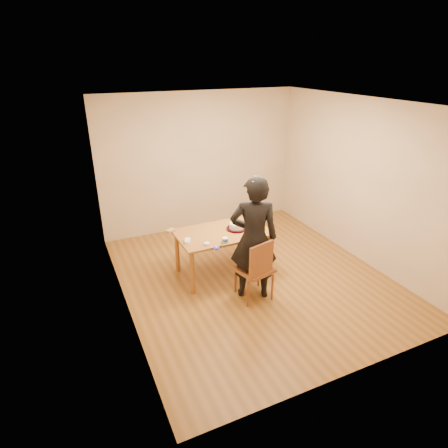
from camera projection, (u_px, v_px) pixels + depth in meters
name	position (u px, v px, depth m)	size (l,w,h in m)	color
room_shell	(245.00, 191.00, 5.80)	(4.00, 4.50, 2.70)	brown
dining_table	(223.00, 233.00, 5.88)	(1.45, 0.86, 0.04)	brown
dining_chair	(254.00, 269.00, 5.41)	(0.47, 0.47, 0.04)	brown
cake_plate	(236.00, 229.00, 5.95)	(0.32, 0.32, 0.02)	#B80C35
cake	(237.00, 226.00, 5.93)	(0.23, 0.23, 0.07)	white
frosting_dome	(237.00, 223.00, 5.91)	(0.23, 0.23, 0.03)	white
frosting_tub	(225.00, 240.00, 5.52)	(0.08, 0.08, 0.07)	white
frosting_lid	(216.00, 248.00, 5.37)	(0.10, 0.10, 0.01)	#281BB3
frosting_dollop	(216.00, 247.00, 5.36)	(0.04, 0.04, 0.02)	white
ramekin_green	(207.00, 244.00, 5.44)	(0.08, 0.08, 0.04)	white
ramekin_yellow	(188.00, 240.00, 5.56)	(0.09, 0.09, 0.04)	white
ramekin_multi	(187.00, 242.00, 5.50)	(0.08, 0.08, 0.04)	white
candy_box_pink	(171.00, 231.00, 5.86)	(0.13, 0.07, 0.02)	#D83370
candy_box_green	(170.00, 230.00, 5.86)	(0.14, 0.07, 0.02)	#1B952A
spatula	(218.00, 248.00, 5.37)	(0.15, 0.01, 0.01)	black
person	(254.00, 239.00, 5.25)	(0.67, 0.44, 1.85)	black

